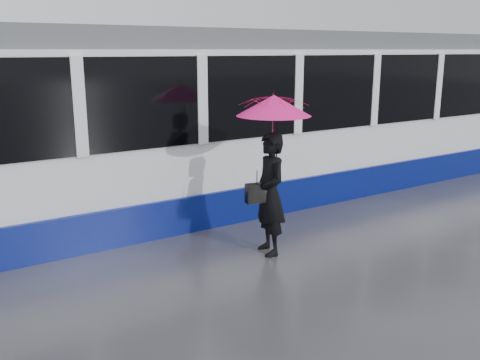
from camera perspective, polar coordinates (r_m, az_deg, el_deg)
ground at (r=8.05m, az=-1.40°, el=-8.14°), size 90.00×90.00×0.00m
rails at (r=10.13m, az=-8.90°, el=-3.58°), size 34.00×1.51×0.02m
tram at (r=11.22m, az=4.13°, el=6.74°), size 26.00×2.56×3.35m
woman at (r=7.91m, az=3.19°, el=-1.51°), size 0.57×0.75×1.84m
umbrella at (r=7.73m, az=3.60°, el=6.40°), size 1.28×1.28×1.24m
handbag at (r=7.79m, az=1.81°, el=-1.40°), size 0.35×0.21×0.46m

